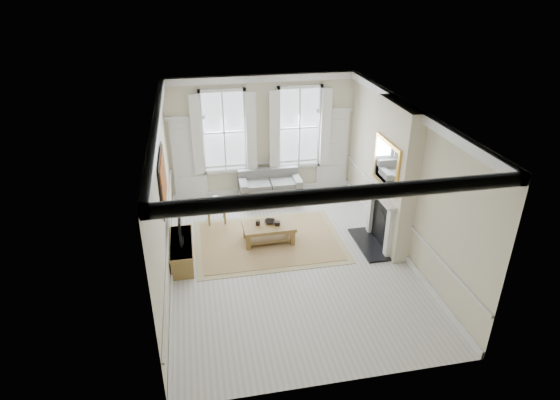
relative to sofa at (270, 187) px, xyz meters
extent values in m
plane|color=#B7B5AD|center=(-0.12, -3.11, -0.35)|extent=(7.20, 7.20, 0.00)
plane|color=white|center=(-0.12, -3.11, 3.05)|extent=(7.20, 7.20, 0.00)
plane|color=beige|center=(-0.12, 0.49, 1.35)|extent=(5.20, 0.00, 5.20)
plane|color=beige|center=(-2.72, -3.11, 1.35)|extent=(0.00, 7.20, 7.20)
plane|color=beige|center=(2.48, -3.11, 1.35)|extent=(0.00, 7.20, 7.20)
cube|color=silver|center=(-2.17, 0.45, 0.80)|extent=(0.90, 0.08, 2.30)
cube|color=silver|center=(1.93, 0.45, 0.80)|extent=(0.90, 0.08, 2.30)
cube|color=#C46D21|center=(-2.68, -2.81, 1.70)|extent=(0.05, 1.66, 1.06)
cube|color=beige|center=(2.31, -2.91, 1.35)|extent=(0.35, 1.70, 3.38)
cube|color=black|center=(1.88, -2.91, -0.32)|extent=(0.55, 1.50, 0.05)
cube|color=silver|center=(2.08, -3.46, 0.23)|extent=(0.10, 0.18, 1.15)
cube|color=silver|center=(2.08, -2.36, 0.23)|extent=(0.10, 0.18, 1.15)
cube|color=silver|center=(2.03, -2.91, 0.95)|extent=(0.20, 1.45, 0.06)
cube|color=black|center=(2.13, -2.91, 0.20)|extent=(0.02, 0.92, 1.00)
cube|color=gold|center=(2.09, -2.91, 1.70)|extent=(0.06, 1.26, 1.06)
cube|color=slate|center=(0.00, -0.06, -0.10)|extent=(1.71, 0.83, 0.39)
cube|color=slate|center=(0.00, 0.26, 0.26)|extent=(1.71, 0.20, 0.44)
cube|color=slate|center=(-0.76, -0.06, 0.14)|extent=(0.20, 0.83, 0.30)
cube|color=slate|center=(0.76, -0.06, 0.14)|extent=(0.20, 0.83, 0.30)
cylinder|color=brown|center=(-0.74, -0.36, -0.31)|extent=(0.06, 0.06, 0.08)
cylinder|color=brown|center=(0.74, 0.24, -0.31)|extent=(0.06, 0.06, 0.08)
cube|color=brown|center=(-1.58, -1.08, 0.21)|extent=(0.59, 0.59, 0.06)
cube|color=brown|center=(-1.77, -1.27, -0.09)|extent=(0.05, 0.05, 0.53)
cube|color=brown|center=(-1.39, -1.27, -0.09)|extent=(0.05, 0.05, 0.53)
cube|color=brown|center=(-1.77, -0.89, -0.09)|extent=(0.05, 0.05, 0.53)
cube|color=brown|center=(-1.39, -0.89, -0.09)|extent=(0.05, 0.05, 0.53)
cube|color=tan|center=(-0.43, -2.30, -0.34)|extent=(3.50, 2.60, 0.02)
cube|color=brown|center=(-0.43, -2.30, 0.07)|extent=(1.23, 0.73, 0.08)
cube|color=brown|center=(-0.93, -2.55, -0.16)|extent=(0.10, 0.10, 0.37)
cube|color=brown|center=(0.08, -2.55, -0.16)|extent=(0.10, 0.10, 0.37)
cube|color=brown|center=(-0.93, -2.05, -0.16)|extent=(0.10, 0.10, 0.37)
cube|color=brown|center=(0.08, -2.05, -0.16)|extent=(0.10, 0.10, 0.37)
cylinder|color=black|center=(-0.68, -2.25, 0.16)|extent=(0.10, 0.10, 0.10)
cylinder|color=black|center=(-0.23, -2.35, 0.15)|extent=(0.14, 0.14, 0.10)
imported|color=black|center=(-0.38, -2.20, 0.14)|extent=(0.33, 0.33, 0.06)
cube|color=brown|center=(-2.46, -2.76, -0.09)|extent=(0.46, 1.43, 0.51)
cube|color=black|center=(-2.44, -2.76, 0.18)|extent=(0.08, 0.30, 0.03)
cube|color=black|center=(-2.44, -2.76, 0.57)|extent=(0.05, 0.90, 0.55)
cube|color=black|center=(-2.41, -2.76, 0.57)|extent=(0.01, 0.83, 0.50)
camera|label=1|loc=(-2.00, -11.78, 5.57)|focal=30.00mm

